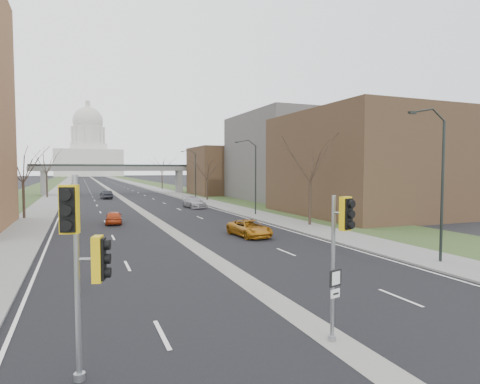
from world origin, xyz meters
TOP-DOWN VIEW (x-y plane):
  - ground at (0.00, 0.00)m, footprint 700.00×700.00m
  - road_surface at (0.00, 150.00)m, footprint 20.00×600.00m
  - median_strip at (0.00, 150.00)m, footprint 1.20×600.00m
  - sidewalk_right at (12.00, 150.00)m, footprint 4.00×600.00m
  - sidewalk_left at (-12.00, 150.00)m, footprint 4.00×600.00m
  - grass_verge_right at (18.00, 150.00)m, footprint 8.00×600.00m
  - grass_verge_left at (-18.00, 150.00)m, footprint 8.00×600.00m
  - commercial_block_near at (24.00, 28.00)m, footprint 16.00×20.00m
  - commercial_block_mid at (28.00, 52.00)m, footprint 18.00×22.00m
  - commercial_block_far at (22.00, 70.00)m, footprint 14.00×14.00m
  - pedestrian_bridge at (0.00, 80.00)m, footprint 34.00×3.00m
  - capitol at (0.00, 320.00)m, footprint 48.00×42.00m
  - streetlight_near at (10.99, 6.00)m, footprint 2.61×0.20m
  - streetlight_mid at (10.99, 32.00)m, footprint 2.61×0.20m
  - streetlight_far at (10.99, 58.00)m, footprint 2.61×0.20m
  - tree_left_b at (-13.00, 38.00)m, footprint 6.75×6.75m
  - tree_left_c at (-13.00, 72.00)m, footprint 7.65×7.65m
  - tree_right_a at (13.00, 22.00)m, footprint 7.20×7.20m
  - tree_right_b at (13.00, 55.00)m, footprint 6.30×6.30m
  - tree_right_c at (13.00, 95.00)m, footprint 7.65×7.65m
  - signal_pole_left at (-7.36, -0.27)m, footprint 1.14×0.88m
  - signal_pole_median at (-0.04, -0.71)m, footprint 0.61×0.77m
  - car_left_near at (-4.28, 30.39)m, footprint 1.91×3.99m
  - car_left_far at (-2.85, 65.80)m, footprint 2.10×4.74m
  - car_right_near at (5.25, 18.57)m, footprint 2.60×4.94m
  - car_right_mid at (7.50, 43.31)m, footprint 2.54×5.40m

SIDE VIEW (x-z plane):
  - ground at x=0.00m, z-range 0.00..0.00m
  - median_strip at x=0.00m, z-range -0.01..0.01m
  - road_surface at x=0.00m, z-range 0.00..0.01m
  - grass_verge_right at x=18.00m, z-range 0.00..0.10m
  - grass_verge_left at x=-18.00m, z-range 0.00..0.10m
  - sidewalk_right at x=12.00m, z-range 0.00..0.12m
  - sidewalk_left at x=-12.00m, z-range 0.00..0.12m
  - car_left_near at x=-4.28m, z-range 0.00..1.31m
  - car_right_near at x=5.25m, z-range 0.00..1.32m
  - car_left_far at x=-2.85m, z-range 0.00..1.51m
  - car_right_mid at x=7.50m, z-range 0.00..1.52m
  - signal_pole_median at x=-0.04m, z-range 0.91..5.52m
  - signal_pole_left at x=-7.36m, z-range 0.82..6.09m
  - pedestrian_bridge at x=0.00m, z-range 1.62..8.07m
  - commercial_block_far at x=22.00m, z-range 0.00..10.00m
  - tree_right_b at x=13.00m, z-range 1.71..9.93m
  - commercial_block_near at x=24.00m, z-range 0.00..12.00m
  - tree_left_b at x=-13.00m, z-range 1.82..10.63m
  - tree_right_a at x=13.00m, z-range 1.94..11.34m
  - streetlight_near at x=10.99m, z-range 2.60..11.30m
  - streetlight_mid at x=10.99m, z-range 2.60..11.30m
  - streetlight_far at x=10.99m, z-range 2.60..11.30m
  - tree_left_c at x=-13.00m, z-range 2.05..12.04m
  - tree_right_c at x=13.00m, z-range 2.05..12.04m
  - commercial_block_mid at x=28.00m, z-range 0.00..15.00m
  - capitol at x=0.00m, z-range -9.28..46.47m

